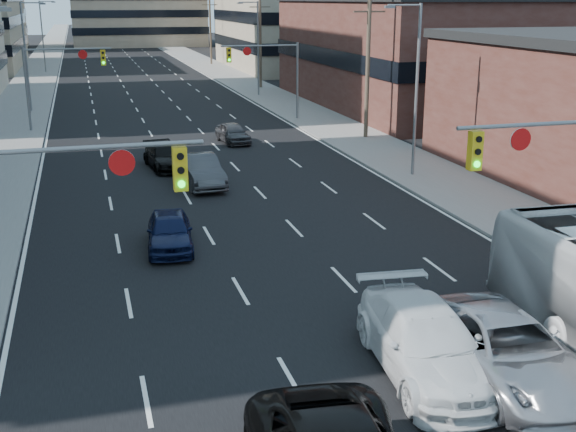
{
  "coord_description": "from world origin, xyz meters",
  "views": [
    {
      "loc": [
        -6.31,
        -9.53,
        9.19
      ],
      "look_at": [
        0.05,
        12.78,
        2.2
      ],
      "focal_mm": 45.0,
      "sensor_mm": 36.0,
      "label": 1
    }
  ],
  "objects": [
    {
      "name": "signal_near_left",
      "position": [
        -7.45,
        8.0,
        4.33
      ],
      "size": [
        6.59,
        0.33,
        6.0
      ],
      "color": "slate",
      "rests_on": "ground"
    },
    {
      "name": "sidewalk_left",
      "position": [
        -11.5,
        130.0,
        0.07
      ],
      "size": [
        5.0,
        300.0,
        0.15
      ],
      "primitive_type": "cube",
      "color": "slate",
      "rests_on": "ground"
    },
    {
      "name": "signal_far_left",
      "position": [
        -7.68,
        45.0,
        4.3
      ],
      "size": [
        6.09,
        0.33,
        6.0
      ],
      "color": "slate",
      "rests_on": "ground"
    },
    {
      "name": "road_surface",
      "position": [
        0.0,
        130.0,
        0.01
      ],
      "size": [
        18.0,
        300.0,
        0.02
      ],
      "primitive_type": "cube",
      "color": "black",
      "rests_on": "ground"
    },
    {
      "name": "sedan_blue",
      "position": [
        -3.48,
        16.87,
        0.71
      ],
      "size": [
        2.08,
        4.32,
        1.42
      ],
      "primitive_type": "imported",
      "rotation": [
        0.0,
        0.0,
        -0.1
      ],
      "color": "black",
      "rests_on": "ground"
    },
    {
      "name": "utility_pole_distant",
      "position": [
        12.2,
        96.0,
        5.78
      ],
      "size": [
        2.2,
        0.28,
        11.0
      ],
      "color": "#4C3D2D",
      "rests_on": "ground"
    },
    {
      "name": "utility_pole_midblock",
      "position": [
        12.2,
        66.0,
        5.78
      ],
      "size": [
        2.2,
        0.28,
        11.0
      ],
      "color": "#4C3D2D",
      "rests_on": "ground"
    },
    {
      "name": "silver_suv",
      "position": [
        3.36,
        4.58,
        0.84
      ],
      "size": [
        2.91,
        6.08,
        1.67
      ],
      "primitive_type": "imported",
      "rotation": [
        0.0,
        0.0,
        -0.02
      ],
      "color": "#A8A8AC",
      "rests_on": "ground"
    },
    {
      "name": "sidewalk_right",
      "position": [
        11.5,
        130.0,
        0.07
      ],
      "size": [
        5.0,
        300.0,
        0.15
      ],
      "primitive_type": "cube",
      "color": "slate",
      "rests_on": "ground"
    },
    {
      "name": "streetlight_right_far",
      "position": [
        10.34,
        60.0,
        5.05
      ],
      "size": [
        2.03,
        0.22,
        9.0
      ],
      "color": "slate",
      "rests_on": "ground"
    },
    {
      "name": "streetlight_right_near",
      "position": [
        10.34,
        25.0,
        5.05
      ],
      "size": [
        2.03,
        0.22,
        9.0
      ],
      "color": "slate",
      "rests_on": "ground"
    },
    {
      "name": "sedan_grey_center",
      "position": [
        -0.78,
        26.19,
        0.8
      ],
      "size": [
        2.04,
        4.97,
        1.6
      ],
      "primitive_type": "imported",
      "rotation": [
        0.0,
        0.0,
        0.07
      ],
      "color": "#373739",
      "rests_on": "ground"
    },
    {
      "name": "office_right_far",
      "position": [
        25.0,
        88.0,
        7.0
      ],
      "size": [
        22.0,
        28.0,
        14.0
      ],
      "primitive_type": "cube",
      "color": "gray",
      "rests_on": "ground"
    },
    {
      "name": "storefront_right_mid",
      "position": [
        24.0,
        50.0,
        4.5
      ],
      "size": [
        20.0,
        30.0,
        9.0
      ],
      "primitive_type": "cube",
      "color": "#472119",
      "rests_on": "ground"
    },
    {
      "name": "streetlight_left_far",
      "position": [
        -10.34,
        90.0,
        5.05
      ],
      "size": [
        2.03,
        0.22,
        9.0
      ],
      "color": "slate",
      "rests_on": "ground"
    },
    {
      "name": "signal_far_right",
      "position": [
        7.68,
        45.0,
        4.3
      ],
      "size": [
        6.09,
        0.33,
        6.0
      ],
      "color": "slate",
      "rests_on": "ground"
    },
    {
      "name": "white_van",
      "position": [
        1.6,
        5.46,
        0.86
      ],
      "size": [
        2.95,
        6.14,
        1.73
      ],
      "primitive_type": "imported",
      "rotation": [
        0.0,
        0.0,
        -0.09
      ],
      "color": "silver",
      "rests_on": "ground"
    },
    {
      "name": "utility_pole_block",
      "position": [
        12.2,
        36.0,
        5.78
      ],
      "size": [
        2.2,
        0.28,
        11.0
      ],
      "color": "#4C3D2D",
      "rests_on": "ground"
    },
    {
      "name": "sedan_grey_right",
      "position": [
        3.16,
        37.04,
        0.67
      ],
      "size": [
        1.99,
        4.07,
        1.34
      ],
      "primitive_type": "imported",
      "rotation": [
        0.0,
        0.0,
        0.11
      ],
      "color": "#353437",
      "rests_on": "ground"
    },
    {
      "name": "bg_block_right",
      "position": [
        32.0,
        130.0,
        6.0
      ],
      "size": [
        22.0,
        22.0,
        12.0
      ],
      "primitive_type": "cube",
      "color": "gray",
      "rests_on": "ground"
    },
    {
      "name": "streetlight_left_mid",
      "position": [
        -10.34,
        55.0,
        5.05
      ],
      "size": [
        2.03,
        0.22,
        9.0
      ],
      "color": "slate",
      "rests_on": "ground"
    },
    {
      "name": "signal_near_right",
      "position": [
        7.45,
        8.0,
        4.33
      ],
      "size": [
        6.59,
        0.33,
        6.0
      ],
      "color": "slate",
      "rests_on": "ground"
    },
    {
      "name": "sedan_black_far",
      "position": [
        -2.04,
        30.72,
        0.66
      ],
      "size": [
        2.36,
        4.73,
        1.32
      ],
      "primitive_type": "imported",
      "rotation": [
        0.0,
        0.0,
        0.12
      ],
      "color": "black",
      "rests_on": "ground"
    }
  ]
}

